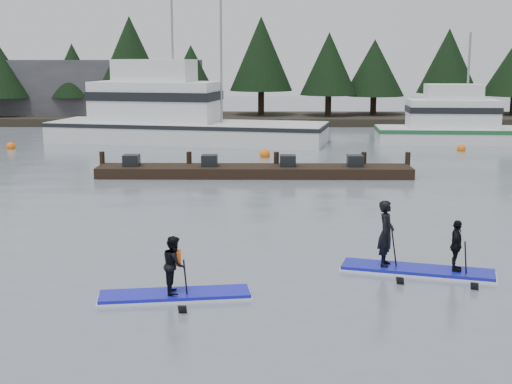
{
  "coord_description": "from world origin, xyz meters",
  "views": [
    {
      "loc": [
        0.17,
        -15.97,
        5.29
      ],
      "look_at": [
        0.0,
        6.0,
        1.1
      ],
      "focal_mm": 50.0,
      "sensor_mm": 36.0,
      "label": 1
    }
  ],
  "objects_px": {
    "fishing_boat_medium": "(469,135)",
    "paddleboard_solo": "(175,278)",
    "fishing_boat_large": "(179,130)",
    "floating_dock": "(254,171)",
    "paddleboard_duo": "(416,251)"
  },
  "relations": [
    {
      "from": "fishing_boat_medium",
      "to": "paddleboard_duo",
      "type": "bearing_deg",
      "value": -104.82
    },
    {
      "from": "fishing_boat_large",
      "to": "paddleboard_duo",
      "type": "distance_m",
      "value": 28.94
    },
    {
      "from": "fishing_boat_medium",
      "to": "fishing_boat_large",
      "type": "bearing_deg",
      "value": -177.27
    },
    {
      "from": "fishing_boat_medium",
      "to": "floating_dock",
      "type": "height_order",
      "value": "fishing_boat_medium"
    },
    {
      "from": "floating_dock",
      "to": "paddleboard_duo",
      "type": "xyz_separation_m",
      "value": [
        4.16,
        -14.42,
        0.34
      ]
    },
    {
      "from": "fishing_boat_medium",
      "to": "paddleboard_duo",
      "type": "distance_m",
      "value": 28.69
    },
    {
      "from": "paddleboard_duo",
      "to": "fishing_boat_medium",
      "type": "bearing_deg",
      "value": 87.3
    },
    {
      "from": "paddleboard_solo",
      "to": "fishing_boat_large",
      "type": "bearing_deg",
      "value": 88.33
    },
    {
      "from": "fishing_boat_large",
      "to": "floating_dock",
      "type": "relative_size",
      "value": 1.27
    },
    {
      "from": "fishing_boat_medium",
      "to": "paddleboard_solo",
      "type": "relative_size",
      "value": 3.59
    },
    {
      "from": "fishing_boat_medium",
      "to": "paddleboard_solo",
      "type": "bearing_deg",
      "value": -113.35
    },
    {
      "from": "fishing_boat_large",
      "to": "paddleboard_solo",
      "type": "bearing_deg",
      "value": -71.66
    },
    {
      "from": "fishing_boat_large",
      "to": "paddleboard_duo",
      "type": "xyz_separation_m",
      "value": [
        9.01,
        -27.5,
        -0.17
      ]
    },
    {
      "from": "fishing_boat_large",
      "to": "paddleboard_solo",
      "type": "distance_m",
      "value": 29.6
    },
    {
      "from": "fishing_boat_large",
      "to": "fishing_boat_medium",
      "type": "bearing_deg",
      "value": 11.1
    }
  ]
}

